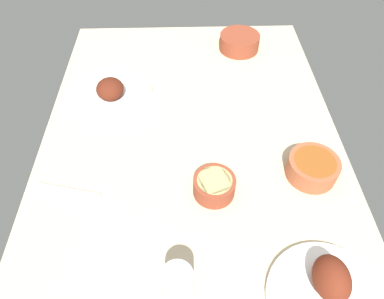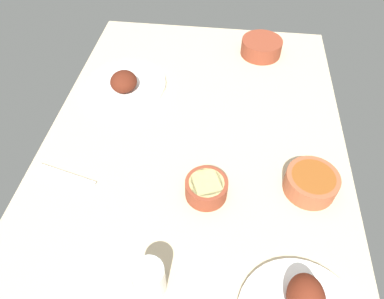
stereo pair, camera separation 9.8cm
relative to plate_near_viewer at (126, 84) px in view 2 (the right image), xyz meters
The scene contains 7 objects.
dining_table 37.62cm from the plate_near_viewer, 135.57° to the right, with size 140.00×90.00×4.00cm, color #C6B28E.
plate_near_viewer is the anchor object (origin of this frame).
bowl_cream 53.18cm from the plate_near_viewer, 60.08° to the right, with size 15.24×15.24×5.97cm.
bowl_potatoes 50.95cm from the plate_near_viewer, 141.69° to the right, with size 11.07×11.07×5.36cm.
bowl_soup 68.26cm from the plate_near_viewer, 120.84° to the right, with size 13.70×13.70×5.80cm.
water_tumbler 69.02cm from the plate_near_viewer, 161.35° to the right, with size 6.69×6.69×9.02cm, color silver.
fork_loose 39.25cm from the plate_near_viewer, 169.45° to the left, with size 18.18×0.90×0.80cm, color silver.
Camera 2 is at (-63.47, -7.93, 80.85)cm, focal length 32.16 mm.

